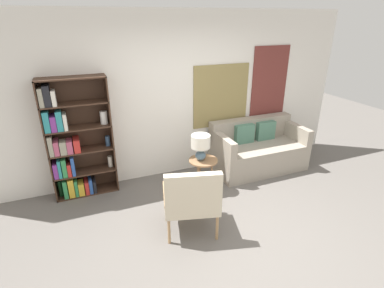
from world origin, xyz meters
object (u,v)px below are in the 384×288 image
Objects in this scene: armchair at (192,198)px; couch at (257,150)px; table_lamp at (201,144)px; side_table at (203,164)px; bookshelf at (73,144)px.

couch is at bearing 35.31° from armchair.
side_table is at bearing -22.45° from table_lamp.
table_lamp is at bearing 60.88° from armchair.
bookshelf reaches higher than armchair.
bookshelf is at bearing 162.16° from side_table.
table_lamp is (-1.26, -0.32, 0.44)m from couch.
couch is at bearing -4.84° from bookshelf.
bookshelf is 2.02m from armchair.
side_table is (0.57, 0.94, -0.08)m from armchair.
table_lamp is at bearing -165.87° from couch.
bookshelf reaches higher than couch.
armchair is (1.28, -1.53, -0.31)m from bookshelf.
armchair is at bearing -121.41° from side_table.
table_lamp reaches higher than couch.
table_lamp is at bearing 157.55° from side_table.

